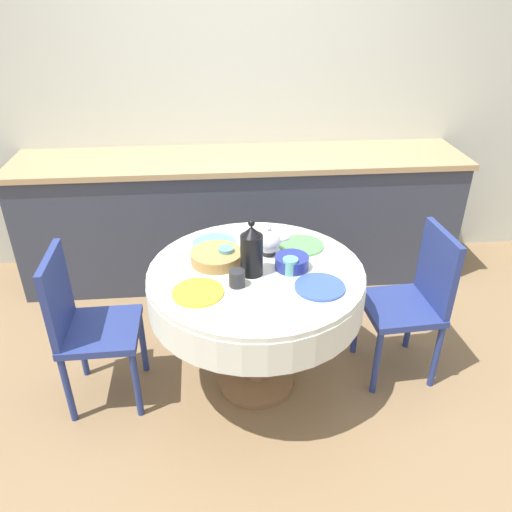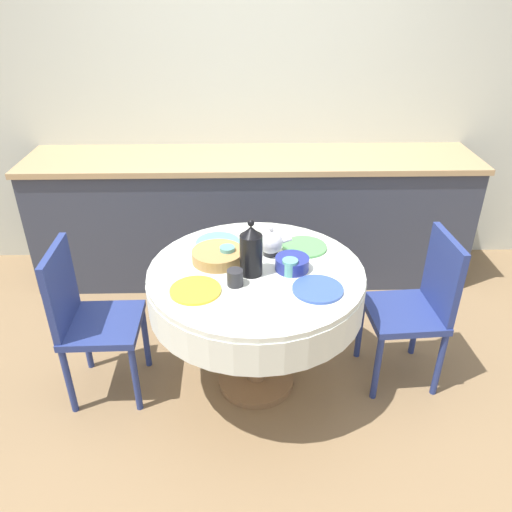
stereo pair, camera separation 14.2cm
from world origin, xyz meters
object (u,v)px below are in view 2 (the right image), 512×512
coffee_carafe (251,251)px  teapot (271,242)px  chair_right (87,315)px  chair_left (418,303)px

coffee_carafe → teapot: coffee_carafe is taller
coffee_carafe → teapot: 0.23m
chair_right → coffee_carafe: (0.88, -0.02, 0.39)m
chair_right → teapot: bearing=98.8°
chair_right → teapot: (0.99, 0.17, 0.34)m
chair_left → coffee_carafe: size_ratio=3.05×
chair_right → coffee_carafe: bearing=87.7°
coffee_carafe → teapot: size_ratio=1.65×
chair_right → coffee_carafe: coffee_carafe is taller
chair_left → teapot: 0.89m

